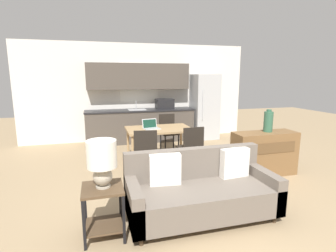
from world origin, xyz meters
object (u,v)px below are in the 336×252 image
at_px(refrigerator, 204,107).
at_px(table_lamp, 102,159).
at_px(laptop, 151,126).
at_px(vase, 268,121).
at_px(dining_chair_far_right, 169,130).
at_px(dining_chair_near_left, 145,150).
at_px(dining_table, 159,131).
at_px(side_table, 103,204).
at_px(credenza, 264,153).
at_px(dining_chair_near_right, 191,146).
at_px(couch, 200,191).

relative_size(refrigerator, table_lamp, 3.48).
bearing_deg(refrigerator, laptop, -137.56).
bearing_deg(vase, dining_chair_far_right, 124.38).
bearing_deg(dining_chair_near_left, dining_table, -110.57).
xyz_separation_m(dining_table, dining_chair_near_left, (-0.44, -0.79, -0.16)).
distance_m(dining_table, table_lamp, 2.71).
relative_size(dining_chair_far_right, laptop, 2.45).
bearing_deg(refrigerator, dining_chair_far_right, -143.26).
bearing_deg(side_table, dining_chair_near_left, 64.08).
bearing_deg(credenza, dining_chair_near_right, 159.82).
xyz_separation_m(refrigerator, credenza, (-0.10, -3.03, -0.53)).
distance_m(refrigerator, credenza, 3.08).
bearing_deg(dining_chair_near_right, dining_chair_near_left, -0.03).
relative_size(dining_table, table_lamp, 2.53).
bearing_deg(dining_chair_far_right, laptop, -132.09).
distance_m(table_lamp, dining_chair_near_left, 1.84).
relative_size(side_table, credenza, 0.50).
height_order(credenza, dining_chair_near_left, dining_chair_near_left).
bearing_deg(side_table, vase, 22.31).
height_order(couch, side_table, couch).
bearing_deg(refrigerator, credenza, -91.80).
relative_size(side_table, laptop, 1.63).
xyz_separation_m(dining_table, credenza, (1.71, -1.22, -0.26)).
bearing_deg(dining_chair_far_right, dining_chair_near_left, -123.33).
height_order(vase, dining_chair_far_right, vase).
height_order(refrigerator, dining_chair_near_right, refrigerator).
bearing_deg(refrigerator, vase, -90.53).
distance_m(table_lamp, credenza, 3.20).
relative_size(refrigerator, dining_table, 1.38).
bearing_deg(side_table, laptop, 66.43).
bearing_deg(table_lamp, credenza, 22.08).
bearing_deg(laptop, dining_chair_near_right, -62.38).
bearing_deg(dining_chair_far_right, side_table, -121.87).
bearing_deg(couch, refrigerator, 66.19).
relative_size(dining_chair_near_right, dining_chair_far_right, 1.00).
xyz_separation_m(side_table, credenza, (2.94, 1.20, 0.00)).
bearing_deg(couch, credenza, 32.02).
xyz_separation_m(table_lamp, dining_chair_near_right, (1.66, 1.65, -0.41)).
xyz_separation_m(table_lamp, laptop, (1.05, 2.41, -0.13)).
relative_size(couch, laptop, 5.19).
distance_m(couch, dining_chair_far_right, 3.11).
bearing_deg(laptop, refrigerator, 31.22).
height_order(credenza, dining_chair_far_right, dining_chair_far_right).
relative_size(couch, dining_chair_near_left, 2.12).
bearing_deg(refrigerator, table_lamp, -125.62).
bearing_deg(dining_chair_near_right, laptop, -53.74).
bearing_deg(dining_table, credenza, -35.59).
bearing_deg(dining_chair_near_left, refrigerator, -122.16).
xyz_separation_m(couch, dining_chair_far_right, (0.44, 3.08, 0.16)).
bearing_deg(vase, dining_table, 146.26).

